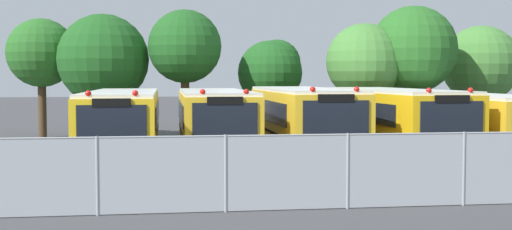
% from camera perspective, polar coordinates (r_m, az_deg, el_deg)
% --- Properties ---
extents(ground_plane, '(160.00, 160.00, 0.00)m').
position_cam_1_polar(ground_plane, '(26.12, 3.92, -3.48)').
color(ground_plane, '#424244').
extents(school_bus_0, '(2.56, 11.20, 2.65)m').
position_cam_1_polar(school_bus_0, '(25.36, -10.97, -0.56)').
color(school_bus_0, yellow).
rests_on(school_bus_0, ground_plane).
extents(school_bus_1, '(2.59, 9.77, 2.66)m').
position_cam_1_polar(school_bus_1, '(25.58, -3.50, -0.47)').
color(school_bus_1, yellow).
rests_on(school_bus_1, ground_plane).
extents(school_bus_2, '(2.62, 10.27, 2.73)m').
position_cam_1_polar(school_bus_2, '(26.01, 3.87, -0.32)').
color(school_bus_2, yellow).
rests_on(school_bus_2, ground_plane).
extents(school_bus_3, '(2.86, 10.30, 2.70)m').
position_cam_1_polar(school_bus_3, '(26.66, 11.30, -0.33)').
color(school_bus_3, yellow).
rests_on(school_bus_3, ground_plane).
extents(school_bus_4, '(2.65, 10.81, 2.50)m').
position_cam_1_polar(school_bus_4, '(28.12, 17.34, -0.43)').
color(school_bus_4, yellow).
rests_on(school_bus_4, ground_plane).
extents(tree_0, '(3.41, 3.41, 5.92)m').
position_cam_1_polar(tree_0, '(35.56, -17.32, 5.05)').
color(tree_0, '#4C3823').
rests_on(tree_0, ground_plane).
extents(tree_1, '(4.45, 4.45, 6.10)m').
position_cam_1_polar(tree_1, '(34.19, -12.59, 4.49)').
color(tree_1, '#4C3823').
rests_on(tree_1, ground_plane).
extents(tree_2, '(3.54, 3.54, 6.27)m').
position_cam_1_polar(tree_2, '(33.30, -5.87, 5.61)').
color(tree_2, '#4C3823').
rests_on(tree_2, ground_plane).
extents(tree_3, '(3.29, 3.29, 4.94)m').
position_cam_1_polar(tree_3, '(34.89, 1.34, 3.74)').
color(tree_3, '#4C3823').
rests_on(tree_3, ground_plane).
extents(tree_4, '(3.74, 3.74, 5.65)m').
position_cam_1_polar(tree_4, '(33.98, 8.85, 4.42)').
color(tree_4, '#4C3823').
rests_on(tree_4, ground_plane).
extents(tree_5, '(4.31, 4.31, 6.53)m').
position_cam_1_polar(tree_5, '(34.72, 12.83, 5.48)').
color(tree_5, '#4C3823').
rests_on(tree_5, ground_plane).
extents(tree_6, '(4.12, 4.12, 5.76)m').
position_cam_1_polar(tree_6, '(38.46, 18.09, 4.13)').
color(tree_6, '#4C3823').
rests_on(tree_6, ground_plane).
extents(chainlink_fence, '(19.75, 0.07, 1.74)m').
position_cam_1_polar(chainlink_fence, '(16.32, 12.41, -4.36)').
color(chainlink_fence, '#9EA0A3').
rests_on(chainlink_fence, ground_plane).
extents(traffic_cone, '(0.39, 0.39, 0.51)m').
position_cam_1_polar(traffic_cone, '(16.89, -2.22, -6.28)').
color(traffic_cone, '#EA5914').
rests_on(traffic_cone, ground_plane).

